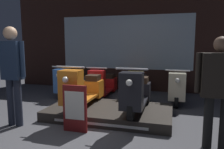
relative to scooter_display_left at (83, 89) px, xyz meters
The scene contains 12 objects.
ground_plane 1.11m from the scooter_display_left, 73.15° to the right, with size 30.00×30.00×0.00m, color #4C4C51.
shop_wall_back 3.02m from the scooter_display_left, 84.38° to the left, with size 7.71×0.09×3.20m.
display_platform 0.73m from the scooter_display_left, ahead, with size 2.52×1.36×0.20m.
scooter_display_left is the anchor object (origin of this frame).
scooter_display_right 1.13m from the scooter_display_left, ahead, with size 0.55×1.64×0.91m.
scooter_backrow_0 1.98m from the scooter_display_left, 123.17° to the left, with size 0.55×1.64×0.91m.
scooter_backrow_1 1.66m from the scooter_display_left, 92.83° to the left, with size 0.55×1.64×0.91m.
scooter_backrow_2 1.89m from the scooter_display_left, 60.98° to the left, with size 0.55×1.64×0.91m.
scooter_backrow_3 2.53m from the scooter_display_left, 40.79° to the left, with size 0.55×1.64×0.91m.
person_left_browsing 1.41m from the scooter_display_left, 137.84° to the right, with size 0.52×0.24×1.81m.
person_right_browsing 2.61m from the scooter_display_left, 20.16° to the right, with size 0.63×0.27×1.61m.
price_sign_board 0.91m from the scooter_display_left, 76.02° to the right, with size 0.43×0.04×0.82m.
Camera 1 is at (1.52, -3.25, 1.51)m, focal length 35.00 mm.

